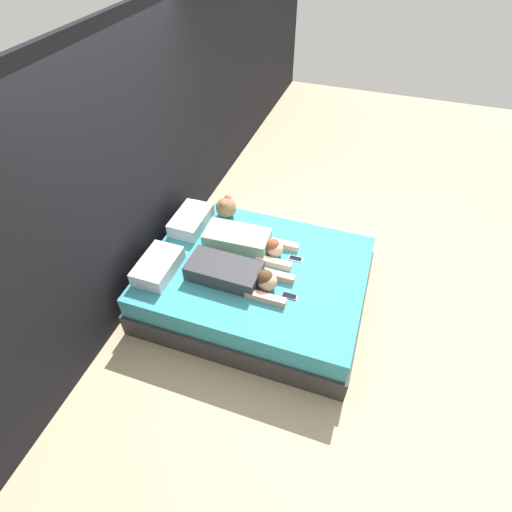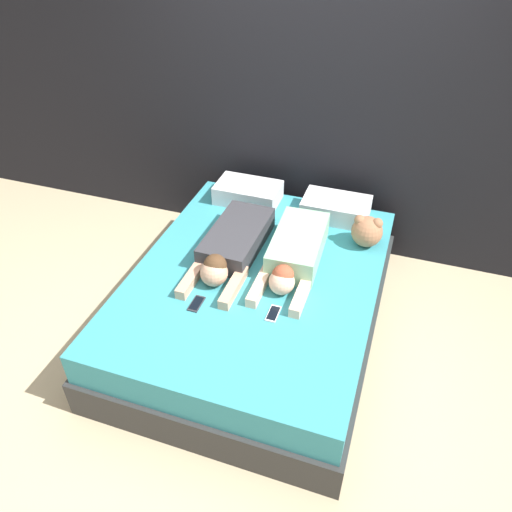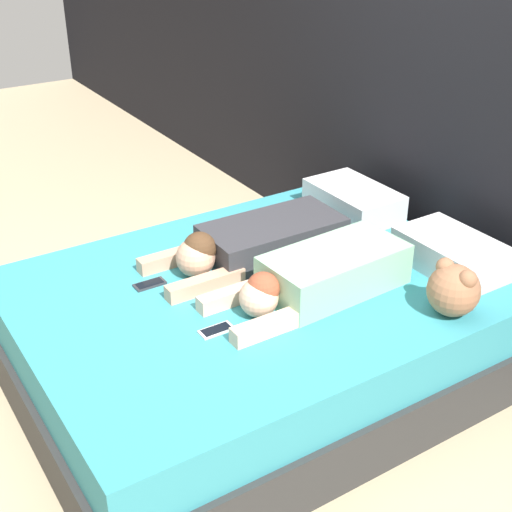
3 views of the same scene
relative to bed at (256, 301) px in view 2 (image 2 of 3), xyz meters
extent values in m
plane|color=tan|center=(0.00, 0.00, -0.25)|extent=(12.00, 12.00, 0.00)
cube|color=black|center=(0.00, 1.25, 1.05)|extent=(12.00, 0.06, 2.60)
cube|color=#2D2D2D|center=(0.00, 0.00, -0.11)|extent=(1.70, 2.20, 0.28)
cube|color=teal|center=(0.00, 0.00, 0.14)|extent=(1.64, 2.14, 0.24)
cube|color=silver|center=(-0.37, 0.88, 0.34)|extent=(0.52, 0.32, 0.15)
cube|color=silver|center=(0.37, 0.88, 0.34)|extent=(0.52, 0.32, 0.15)
cube|color=#333338|center=(-0.23, 0.24, 0.34)|extent=(0.36, 0.71, 0.16)
sphere|color=tan|center=(-0.23, -0.19, 0.35)|extent=(0.19, 0.19, 0.19)
sphere|color=#4C331E|center=(-0.23, -0.17, 0.39)|extent=(0.16, 0.16, 0.16)
cube|color=tan|center=(-0.38, -0.22, 0.29)|extent=(0.07, 0.38, 0.07)
cube|color=tan|center=(-0.08, -0.22, 0.29)|extent=(0.07, 0.38, 0.07)
cube|color=#8CBF99|center=(0.22, 0.28, 0.36)|extent=(0.36, 0.67, 0.19)
sphere|color=beige|center=(0.22, -0.13, 0.35)|extent=(0.17, 0.17, 0.17)
sphere|color=#99472D|center=(0.22, -0.11, 0.38)|extent=(0.15, 0.15, 0.15)
cube|color=beige|center=(0.08, -0.16, 0.29)|extent=(0.07, 0.36, 0.07)
cube|color=beige|center=(0.36, -0.16, 0.29)|extent=(0.07, 0.36, 0.07)
cube|color=#2D2D33|center=(-0.26, -0.42, 0.26)|extent=(0.07, 0.15, 0.01)
cube|color=black|center=(-0.26, -0.42, 0.27)|extent=(0.06, 0.12, 0.00)
cube|color=silver|center=(0.23, -0.34, 0.26)|extent=(0.07, 0.15, 0.01)
cube|color=black|center=(0.23, -0.34, 0.27)|extent=(0.06, 0.12, 0.00)
sphere|color=#996647|center=(0.66, 0.58, 0.37)|extent=(0.23, 0.23, 0.23)
sphere|color=#996647|center=(0.59, 0.58, 0.46)|extent=(0.08, 0.08, 0.08)
sphere|color=#996647|center=(0.72, 0.58, 0.46)|extent=(0.08, 0.08, 0.08)
camera|label=1|loc=(-2.60, -0.89, 3.12)|focal=28.00mm
camera|label=2|loc=(0.85, -2.49, 2.46)|focal=35.00mm
camera|label=3|loc=(2.39, -1.53, 1.94)|focal=50.00mm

